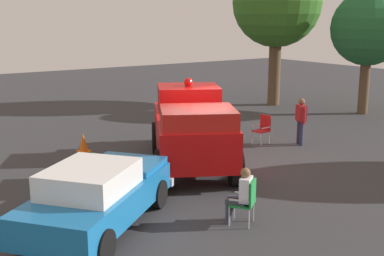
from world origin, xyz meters
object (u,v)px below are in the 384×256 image
Objects in this scene: vintage_fire_truck at (191,127)px; oak_tree_distant at (277,3)px; classic_hot_rod at (99,194)px; lawn_chair_spare at (102,169)px; lawn_chair_by_car at (263,127)px; spectator_seated at (241,194)px; lawn_chair_near_truck at (247,199)px; traffic_cone at (83,143)px; oak_tree_right at (368,29)px; spectator_standing at (301,118)px.

vintage_fire_truck is 0.85× the size of oak_tree_distant.
lawn_chair_spare is (-2.13, 1.00, -0.16)m from classic_hot_rod.
vintage_fire_truck reaches higher than lawn_chair_by_car.
spectator_seated is 0.17× the size of oak_tree_distant.
vintage_fire_truck reaches higher than classic_hot_rod.
lawn_chair_spare is (-3.82, -1.73, 0.00)m from lawn_chair_near_truck.
vintage_fire_truck is 3.31m from lawn_chair_spare.
spectator_seated is (-0.11, -0.08, 0.11)m from lawn_chair_near_truck.
lawn_chair_spare is 1.61× the size of traffic_cone.
lawn_chair_by_car is 0.18× the size of oak_tree_right.
vintage_fire_truck reaches higher than lawn_chair_near_truck.
oak_tree_right is at bearing 101.69° from lawn_chair_by_car.
lawn_chair_spare is at bearing -60.77° from oak_tree_distant.
lawn_chair_near_truck is 16.15m from oak_tree_distant.
spectator_seated is 0.23× the size of oak_tree_right.
oak_tree_right is at bearing 117.47° from spectator_seated.
traffic_cone is at bearing -116.65° from spectator_standing.
classic_hot_rod is 4.45× the size of lawn_chair_near_truck.
classic_hot_rod reaches higher than lawn_chair_spare.
classic_hot_rod reaches higher than lawn_chair_by_car.
lawn_chair_by_car is 7.01m from lawn_chair_spare.
spectator_standing is at bearing 44.36° from lawn_chair_by_car.
lawn_chair_by_car is 0.61× the size of spectator_standing.
oak_tree_right reaches higher than spectator_standing.
oak_tree_distant is (-10.93, 10.98, 4.54)m from lawn_chair_near_truck.
lawn_chair_by_car is at bearing -45.64° from oak_tree_distant.
lawn_chair_near_truck and lawn_chair_by_car have the same top height.
spectator_seated is 16.10m from oak_tree_distant.
vintage_fire_truck is 3.74× the size of spectator_standing.
oak_tree_distant is (-5.71, 5.84, 4.54)m from lawn_chair_by_car.
spectator_standing is (-2.59, 8.79, 0.22)m from classic_hot_rod.
oak_tree_right reaches higher than spectator_seated.
oak_tree_distant is 13.06m from traffic_cone.
lawn_chair_by_car reaches higher than traffic_cone.
classic_hot_rod is 0.80× the size of oak_tree_right.
classic_hot_rod is 8.63m from lawn_chair_by_car.
oak_tree_right is (-6.81, 12.81, 3.33)m from lawn_chair_near_truck.
lawn_chair_near_truck is 14.89m from oak_tree_right.
traffic_cone is at bearing -175.27° from spectator_seated.
vintage_fire_truck is at bearing 100.14° from lawn_chair_spare.
spectator_standing is at bearing -36.52° from oak_tree_distant.
oak_tree_right is at bearing 23.90° from oak_tree_distant.
oak_tree_distant is at bearing -156.10° from oak_tree_right.
oak_tree_right is at bearing 86.31° from traffic_cone.
lawn_chair_spare is at bearing 154.89° from classic_hot_rod.
vintage_fire_truck reaches higher than traffic_cone.
oak_tree_distant reaches higher than lawn_chair_near_truck.
classic_hot_rod is 17.11m from oak_tree_distant.
oak_tree_distant is (-6.65, 4.92, 4.16)m from spectator_standing.
oak_tree_distant reaches higher than vintage_fire_truck.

